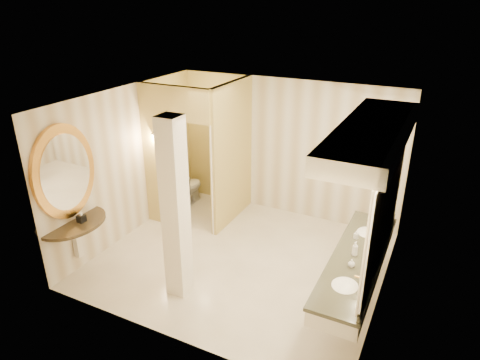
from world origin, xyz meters
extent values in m
plane|color=white|center=(0.00, 0.00, 0.00)|extent=(4.50, 4.50, 0.00)
plane|color=silver|center=(0.00, 0.00, 2.70)|extent=(4.50, 4.50, 0.00)
cube|color=silver|center=(0.00, 2.00, 1.35)|extent=(4.50, 0.02, 2.70)
cube|color=silver|center=(0.00, -2.00, 1.35)|extent=(4.50, 0.02, 2.70)
cube|color=silver|center=(-2.25, 0.00, 1.35)|extent=(0.02, 4.00, 2.70)
cube|color=silver|center=(2.25, 0.00, 1.35)|extent=(0.02, 4.00, 2.70)
cube|color=#D6C270|center=(-0.80, 1.25, 1.35)|extent=(0.10, 1.50, 2.70)
cube|color=#D6C270|center=(-1.93, 0.50, 1.35)|extent=(0.65, 0.10, 2.70)
cube|color=#D6C270|center=(-1.20, 0.50, 2.40)|extent=(0.80, 0.10, 0.60)
cube|color=white|center=(-0.97, 0.86, 1.05)|extent=(0.38, 0.75, 2.10)
cylinder|color=#B38239|center=(-1.93, 0.43, 1.55)|extent=(0.03, 0.03, 0.30)
cone|color=white|center=(-1.93, 0.43, 1.75)|extent=(0.14, 0.14, 0.14)
cube|color=white|center=(1.95, -0.40, 0.73)|extent=(0.60, 2.59, 0.24)
cube|color=black|center=(1.95, -0.40, 0.85)|extent=(0.64, 2.63, 0.05)
cube|color=black|center=(2.23, -0.40, 0.92)|extent=(0.03, 2.59, 0.10)
ellipsoid|color=white|center=(1.95, -1.10, 0.83)|extent=(0.40, 0.44, 0.15)
cylinder|color=#B38239|center=(2.15, -1.10, 0.96)|extent=(0.03, 0.03, 0.22)
ellipsoid|color=white|center=(1.95, 0.30, 0.83)|extent=(0.40, 0.44, 0.15)
cylinder|color=#B38239|center=(2.15, 0.30, 0.96)|extent=(0.03, 0.03, 0.22)
cube|color=white|center=(2.23, -0.40, 1.70)|extent=(0.03, 2.59, 1.40)
cube|color=white|center=(1.95, -0.40, 2.59)|extent=(0.75, 2.79, 0.22)
cylinder|color=black|center=(-2.23, -1.40, 0.85)|extent=(1.13, 1.13, 0.05)
cube|color=white|center=(-2.19, -1.40, 0.55)|extent=(0.10, 0.10, 0.60)
cylinder|color=#ECA745|center=(-2.21, -1.40, 1.70)|extent=(0.07, 1.13, 1.13)
cylinder|color=white|center=(-2.17, -1.40, 1.70)|extent=(0.02, 0.90, 0.90)
cube|color=white|center=(-0.45, -1.13, 1.35)|extent=(0.30, 0.30, 2.70)
cube|color=black|center=(-2.07, -1.34, 0.93)|extent=(0.12, 0.12, 0.11)
imported|color=white|center=(-1.95, 1.44, 0.36)|extent=(0.41, 0.71, 0.72)
imported|color=beige|center=(1.83, 0.05, 0.94)|extent=(0.07, 0.07, 0.12)
imported|color=silver|center=(1.93, -0.68, 0.93)|extent=(0.12, 0.12, 0.11)
imported|color=#C6B28C|center=(1.91, -0.40, 0.98)|extent=(0.10, 0.10, 0.21)
camera|label=1|loc=(2.70, -5.44, 4.09)|focal=32.00mm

